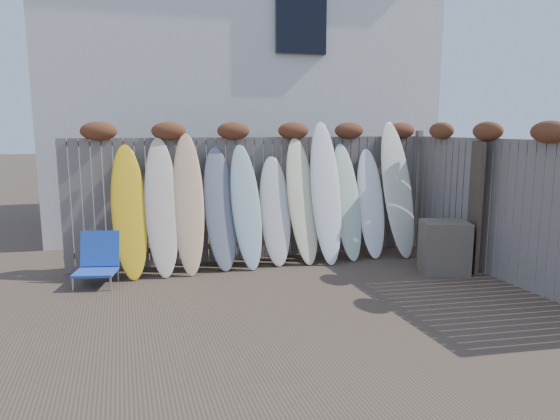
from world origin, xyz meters
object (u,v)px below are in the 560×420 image
object	(u,v)px
beach_chair	(98,260)
lattice_panel	(468,204)
wooden_crate	(444,247)
surfboard_0	(129,211)

from	to	relation	value
beach_chair	lattice_panel	bearing A→B (deg)	-7.36
beach_chair	lattice_panel	world-z (taller)	lattice_panel
wooden_crate	surfboard_0	bearing A→B (deg)	164.43
wooden_crate	surfboard_0	xyz separation A→B (m)	(-4.47, 1.25, 0.57)
wooden_crate	beach_chair	bearing A→B (deg)	168.60
surfboard_0	lattice_panel	bearing A→B (deg)	-14.59
beach_chair	wooden_crate	size ratio (longest dim) A/B	0.92
beach_chair	wooden_crate	xyz separation A→B (m)	(4.92, -0.99, 0.06)
beach_chair	lattice_panel	distance (m)	5.61
lattice_panel	beach_chair	bearing A→B (deg)	-163.43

